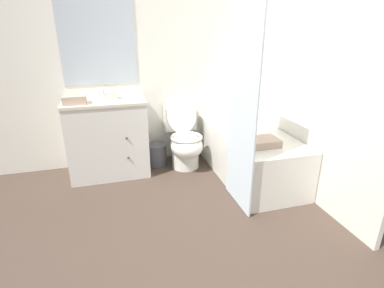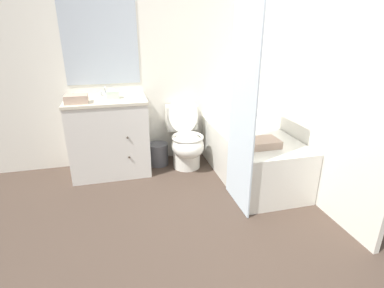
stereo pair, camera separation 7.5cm
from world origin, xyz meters
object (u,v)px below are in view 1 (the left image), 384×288
Objects in this scene: sink_faucet at (103,93)px; bath_towel_folded at (261,142)px; hand_towel_folded at (75,100)px; vanity_cabinet at (108,137)px; toilet at (185,141)px; tissue_box at (111,95)px; wastebasket at (157,154)px; bathtub at (249,153)px.

bath_towel_folded is (1.47, -1.11, -0.36)m from sink_faucet.
hand_towel_folded reaches higher than bath_towel_folded.
vanity_cabinet is 3.86× the size of hand_towel_folded.
toilet is (0.90, -0.07, -0.12)m from vanity_cabinet.
tissue_box is 1.72m from bath_towel_folded.
sink_faucet is 0.41× the size of bath_towel_folded.
toilet is at bearing -21.36° from wastebasket.
wastebasket is at bearing 5.08° from tissue_box.
bath_towel_folded is at bearing -24.40° from hand_towel_folded.
sink_faucet reaches higher than vanity_cabinet.
vanity_cabinet is 0.51m from sink_faucet.
hand_towel_folded is (-0.29, -0.32, 0.01)m from sink_faucet.
bath_towel_folded is (1.38, -0.95, -0.37)m from tissue_box.
hand_towel_folded reaches higher than wastebasket.
wastebasket is 1.19m from hand_towel_folded.
toilet reaches higher than bath_towel_folded.
bathtub is 11.29× the size of tissue_box.
bathtub is (0.66, -0.43, -0.06)m from toilet.
bathtub is 1.15m from wastebasket.
sink_faucet is at bearing 47.27° from hand_towel_folded.
bathtub is (1.57, -0.50, -0.19)m from vanity_cabinet.
hand_towel_folded is at bearing -132.73° from sink_faucet.
sink_faucet reaches higher than tissue_box.
bath_towel_folded is (1.76, -0.80, -0.37)m from hand_towel_folded.
vanity_cabinet is 0.66m from wastebasket.
wastebasket is (0.57, 0.06, -0.32)m from vanity_cabinet.
toilet is 0.55× the size of bathtub.
toilet is at bearing -15.48° from sink_faucet.
bathtub is at bearing -32.68° from toilet.
sink_faucet is at bearing 156.67° from bathtub.
toilet is at bearing -6.00° from tissue_box.
hand_towel_folded is at bearing 155.60° from bath_towel_folded.
vanity_cabinet is 1.05× the size of toilet.
sink_faucet is 0.99m from wastebasket.
bathtub is 2.01m from hand_towel_folded.
tissue_box is 0.59× the size of hand_towel_folded.
toilet is 1.03m from tissue_box.
toilet is 1.06m from bath_towel_folded.
tissue_box reaches higher than bathtub.
toilet is 3.67× the size of hand_towel_folded.
sink_faucet is 0.17× the size of toilet.
sink_faucet is at bearing 90.00° from vanity_cabinet.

